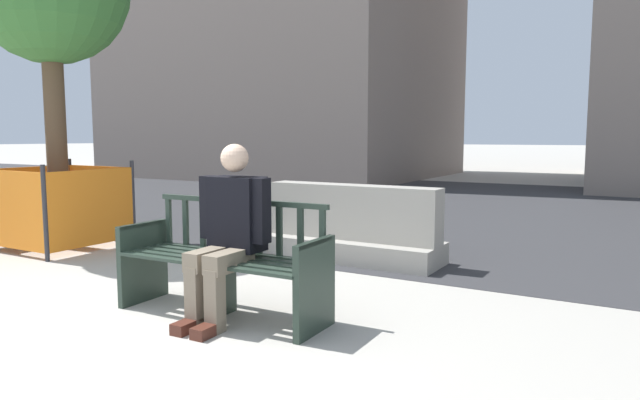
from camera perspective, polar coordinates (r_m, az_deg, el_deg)
ground_plane at (r=4.31m, az=-24.38°, el=-12.75°), size 200.00×200.00×0.00m
street_asphalt at (r=11.60m, az=13.16°, el=-0.57°), size 120.00×12.00×0.01m
street_bench at (r=4.45m, az=-9.66°, el=-6.35°), size 1.70×0.57×0.88m
seated_person at (r=4.28m, az=-9.07°, el=-2.83°), size 0.58×0.73×1.31m
jersey_barrier_centre at (r=6.35m, az=3.25°, el=-2.98°), size 2.00×0.69×0.84m
construction_fence at (r=7.76m, az=-24.59°, el=-0.40°), size 1.28×1.28×1.07m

